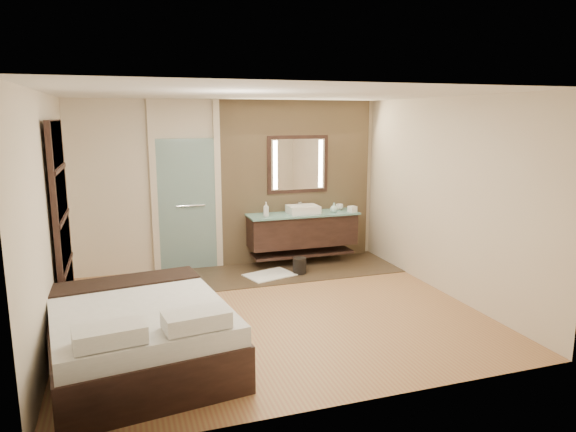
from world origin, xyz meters
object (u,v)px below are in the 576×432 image
object	(u,v)px
vanity	(302,230)
mirror_unit	(298,164)
bed	(139,334)
waste_bin	(300,266)

from	to	relation	value
vanity	mirror_unit	distance (m)	1.10
bed	mirror_unit	bearing A→B (deg)	40.68
mirror_unit	bed	world-z (taller)	mirror_unit
mirror_unit	bed	distance (m)	4.35
mirror_unit	waste_bin	xyz separation A→B (m)	(-0.24, -0.78, -1.52)
vanity	bed	size ratio (longest dim) A/B	0.82
mirror_unit	waste_bin	distance (m)	1.72
vanity	waste_bin	distance (m)	0.74
vanity	mirror_unit	bearing A→B (deg)	90.00
waste_bin	vanity	bearing A→B (deg)	65.92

